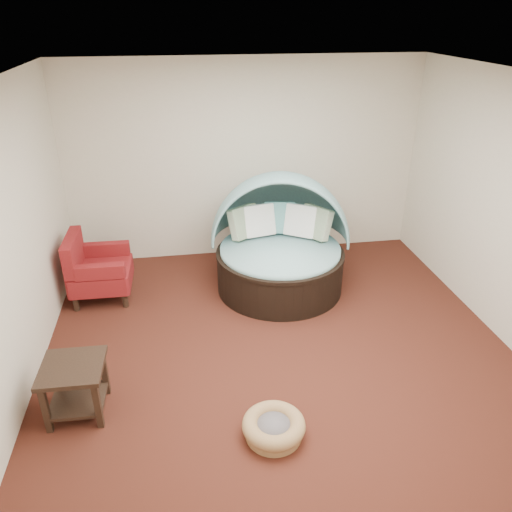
{
  "coord_description": "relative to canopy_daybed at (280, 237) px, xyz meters",
  "views": [
    {
      "loc": [
        -0.95,
        -4.32,
        3.35
      ],
      "look_at": [
        -0.16,
        0.6,
        0.85
      ],
      "focal_mm": 35.0,
      "sensor_mm": 36.0,
      "label": 1
    }
  ],
  "objects": [
    {
      "name": "floor",
      "position": [
        -0.29,
        -1.4,
        -0.7
      ],
      "size": [
        5.0,
        5.0,
        0.0
      ],
      "primitive_type": "plane",
      "color": "#471D14",
      "rests_on": "ground"
    },
    {
      "name": "wall_back",
      "position": [
        -0.29,
        1.1,
        0.7
      ],
      "size": [
        5.0,
        0.0,
        5.0
      ],
      "primitive_type": "plane",
      "rotation": [
        1.57,
        0.0,
        0.0
      ],
      "color": "beige",
      "rests_on": "floor"
    },
    {
      "name": "wall_front",
      "position": [
        -0.29,
        -3.9,
        0.7
      ],
      "size": [
        5.0,
        0.0,
        5.0
      ],
      "primitive_type": "plane",
      "rotation": [
        -1.57,
        0.0,
        0.0
      ],
      "color": "beige",
      "rests_on": "floor"
    },
    {
      "name": "wall_left",
      "position": [
        -2.79,
        -1.4,
        0.7
      ],
      "size": [
        0.0,
        5.0,
        5.0
      ],
      "primitive_type": "plane",
      "rotation": [
        1.57,
        0.0,
        1.57
      ],
      "color": "beige",
      "rests_on": "floor"
    },
    {
      "name": "ceiling",
      "position": [
        -0.29,
        -1.4,
        2.1
      ],
      "size": [
        5.0,
        5.0,
        0.0
      ],
      "primitive_type": "plane",
      "rotation": [
        3.14,
        0.0,
        0.0
      ],
      "color": "white",
      "rests_on": "wall_back"
    },
    {
      "name": "canopy_daybed",
      "position": [
        0.0,
        0.0,
        0.0
      ],
      "size": [
        1.96,
        1.91,
        1.51
      ],
      "rotation": [
        0.0,
        0.0,
        -0.18
      ],
      "color": "black",
      "rests_on": "floor"
    },
    {
      "name": "pet_basket",
      "position": [
        -0.58,
        -2.6,
        -0.6
      ],
      "size": [
        0.58,
        0.58,
        0.19
      ],
      "rotation": [
        0.0,
        0.0,
        -0.04
      ],
      "color": "olive",
      "rests_on": "floor"
    },
    {
      "name": "red_armchair",
      "position": [
        -2.35,
        0.05,
        -0.3
      ],
      "size": [
        0.75,
        0.76,
        0.87
      ],
      "rotation": [
        0.0,
        0.0,
        -0.02
      ],
      "color": "black",
      "rests_on": "floor"
    },
    {
      "name": "side_table",
      "position": [
        -2.29,
        -2.02,
        -0.36
      ],
      "size": [
        0.56,
        0.56,
        0.52
      ],
      "rotation": [
        0.0,
        0.0,
        -0.03
      ],
      "color": "black",
      "rests_on": "floor"
    }
  ]
}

